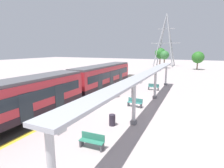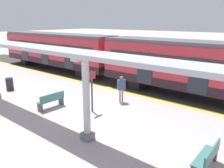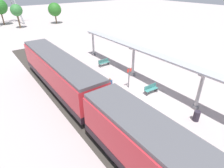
{
  "view_description": "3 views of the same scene",
  "coord_description": "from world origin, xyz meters",
  "views": [
    {
      "loc": [
        6.75,
        -16.22,
        5.67
      ],
      "look_at": [
        -0.74,
        -0.02,
        2.15
      ],
      "focal_mm": 28.3,
      "sensor_mm": 36.0,
      "label": 1
    },
    {
      "loc": [
        8.59,
        9.89,
        4.65
      ],
      "look_at": [
        -0.24,
        2.78,
        1.41
      ],
      "focal_mm": 35.82,
      "sensor_mm": 36.0,
      "label": 2
    },
    {
      "loc": [
        -10.49,
        -10.04,
        9.51
      ],
      "look_at": [
        -1.33,
        2.32,
        1.02
      ],
      "focal_mm": 29.59,
      "sensor_mm": 36.0,
      "label": 3
    }
  ],
  "objects": [
    {
      "name": "passenger_waiting_near_edge",
      "position": [
        -1.42,
        2.53,
        0.99
      ],
      "size": [
        0.5,
        0.4,
        1.58
      ],
      "color": "gray",
      "rests_on": "ground"
    },
    {
      "name": "train_near_carriage",
      "position": [
        -4.94,
        -8.05,
        1.83
      ],
      "size": [
        2.65,
        13.61,
        3.48
      ],
      "color": "#B62A33",
      "rests_on": "ground"
    },
    {
      "name": "bench_far_end",
      "position": [
        1.86,
        8.38,
        0.44
      ],
      "size": [
        1.5,
        0.46,
        0.86
      ],
      "color": "#3B716C",
      "rests_on": "ground"
    },
    {
      "name": "tactile_edge_strip",
      "position": [
        -3.14,
        0.0,
        0.0
      ],
      "size": [
        0.42,
        32.09,
        0.01
      ],
      "primitive_type": "cube",
      "color": "gold",
      "rests_on": "ground"
    },
    {
      "name": "trackbed",
      "position": [
        -4.95,
        0.0,
        0.0
      ],
      "size": [
        3.2,
        44.09,
        0.01
      ],
      "primitive_type": "cube",
      "color": "#38332D",
      "rests_on": "ground"
    },
    {
      "name": "train_far_carriage",
      "position": [
        -4.94,
        6.14,
        1.83
      ],
      "size": [
        2.65,
        13.61,
        3.48
      ],
      "color": "#B62A33",
      "rests_on": "ground"
    },
    {
      "name": "trash_bin",
      "position": [
        1.51,
        -4.86,
        0.43
      ],
      "size": [
        0.48,
        0.48,
        0.86
      ],
      "primitive_type": "cylinder",
      "color": "#2B2430",
      "rests_on": "ground"
    },
    {
      "name": "ground_plane",
      "position": [
        0.0,
        0.0,
        0.0
      ],
      "size": [
        176.0,
        176.0,
        0.0
      ],
      "primitive_type": "plane",
      "color": "#B2A3A2"
    },
    {
      "name": "canopy_beam",
      "position": [
        2.9,
        0.05,
        3.47
      ],
      "size": [
        1.2,
        25.88,
        0.16
      ],
      "primitive_type": "cube",
      "color": "#A8AAB2",
      "rests_on": "canopy_pillar_nearest"
    },
    {
      "name": "canopy_pillar_third",
      "position": [
        2.9,
        4.04,
        1.72
      ],
      "size": [
        1.1,
        0.44,
        3.39
      ],
      "color": "slate",
      "rests_on": "ground"
    },
    {
      "name": "platform_info_sign",
      "position": [
        0.69,
        2.2,
        1.33
      ],
      "size": [
        0.56,
        0.1,
        2.2
      ],
      "color": "#4C4C51",
      "rests_on": "ground"
    },
    {
      "name": "bench_near_end",
      "position": [
        1.73,
        0.12,
        0.44
      ],
      "size": [
        1.52,
        0.52,
        0.86
      ],
      "color": "#367872",
      "rests_on": "ground"
    }
  ]
}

